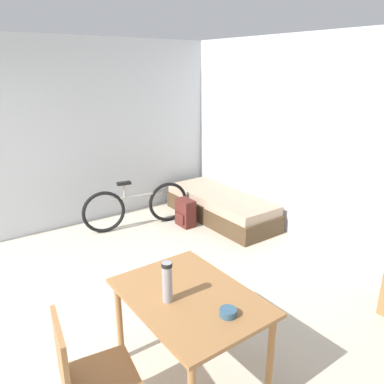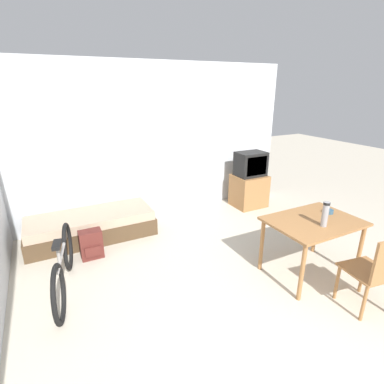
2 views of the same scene
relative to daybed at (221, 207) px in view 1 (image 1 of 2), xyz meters
name	(u,v)px [view 1 (image 1 of 2)]	position (x,y,z in m)	size (l,w,h in m)	color
wall_back	(308,142)	(1.16, 0.49, 1.15)	(5.59, 0.06, 2.70)	silver
wall_left	(93,133)	(-1.17, -1.53, 1.15)	(0.06, 4.98, 2.70)	silver
daybed	(221,207)	(0.00, 0.00, 0.00)	(1.93, 0.76, 0.41)	#4C3823
dining_table	(190,306)	(2.31, -2.25, 0.45)	(1.10, 0.80, 0.74)	#9E6B3D
wooden_chair	(83,375)	(2.34, -3.06, 0.32)	(0.51, 0.51, 0.92)	#9E6B3D
bicycle	(137,206)	(-0.50, -1.20, 0.12)	(0.35, 1.59, 0.72)	black
thermos_flask	(167,280)	(2.28, -2.41, 0.71)	(0.08, 0.08, 0.30)	#99999E
mate_bowl	(228,312)	(2.65, -2.18, 0.57)	(0.11, 0.11, 0.05)	#335670
backpack	(185,213)	(-0.10, -0.60, 0.00)	(0.30, 0.22, 0.41)	#56231E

